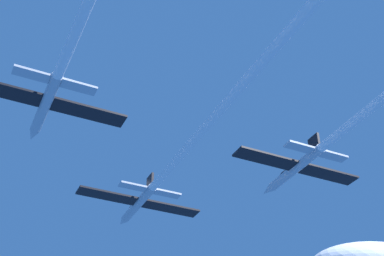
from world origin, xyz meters
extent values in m
cylinder|color=#B2BAC6|center=(0.71, 0.47, -0.87)|extent=(1.33, 12.06, 1.33)
cone|color=#B2BAC6|center=(0.71, 7.83, -0.87)|extent=(1.30, 2.65, 1.30)
ellipsoid|color=black|center=(0.71, 3.13, -0.31)|extent=(0.93, 2.41, 0.66)
cube|color=black|center=(-4.54, -0.13, -0.87)|extent=(9.17, 2.65, 0.29)
cube|color=black|center=(5.96, -0.13, -0.87)|extent=(9.17, 2.65, 0.29)
cube|color=black|center=(0.71, -4.35, 0.76)|extent=(0.35, 2.17, 1.93)
cube|color=#B2BAC6|center=(-2.01, -4.59, -0.87)|extent=(4.13, 1.59, 0.29)
cube|color=#B2BAC6|center=(3.44, -4.59, -0.87)|extent=(4.13, 1.59, 0.29)
cylinder|color=white|center=(0.71, -30.75, -0.87)|extent=(1.19, 50.39, 1.19)
cylinder|color=#B2BAC6|center=(-18.04, -17.44, 0.48)|extent=(1.33, 12.06, 1.33)
cone|color=#B2BAC6|center=(-18.04, -10.08, 0.48)|extent=(1.30, 2.65, 1.30)
ellipsoid|color=black|center=(-18.04, -14.79, 1.04)|extent=(0.93, 2.41, 0.66)
cube|color=black|center=(-23.29, -18.05, 0.48)|extent=(9.17, 2.65, 0.29)
cube|color=black|center=(-12.79, -18.05, 0.48)|extent=(9.17, 2.65, 0.29)
cube|color=black|center=(-18.04, -22.27, 2.11)|extent=(0.35, 2.17, 1.93)
cube|color=#B2BAC6|center=(-20.77, -22.51, 0.48)|extent=(4.13, 1.59, 0.29)
cube|color=#B2BAC6|center=(-15.31, -22.51, 0.48)|extent=(4.13, 1.59, 0.29)
cylinder|color=#B2BAC6|center=(17.38, -18.27, -0.21)|extent=(1.33, 12.06, 1.33)
cone|color=#B2BAC6|center=(17.38, -10.91, -0.21)|extent=(1.30, 2.65, 1.30)
ellipsoid|color=black|center=(17.38, -15.61, 0.35)|extent=(0.93, 2.41, 0.66)
cube|color=black|center=(12.13, -18.87, -0.21)|extent=(9.17, 2.65, 0.29)
cube|color=black|center=(22.62, -18.87, -0.21)|extent=(9.17, 2.65, 0.29)
cube|color=black|center=(17.38, -23.09, 1.42)|extent=(0.35, 2.17, 1.93)
cube|color=#B2BAC6|center=(14.65, -23.33, -0.21)|extent=(4.13, 1.59, 0.29)
cube|color=#B2BAC6|center=(20.10, -23.33, -0.21)|extent=(4.13, 1.59, 0.29)
camera|label=1|loc=(-24.70, -73.23, -39.01)|focal=51.35mm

